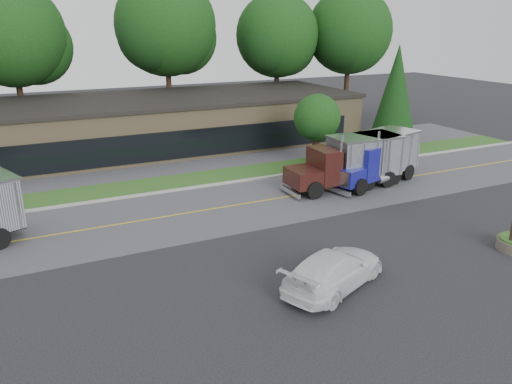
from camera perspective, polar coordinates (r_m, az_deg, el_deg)
ground at (r=22.37m, az=5.38°, el=-9.04°), size 140.00×140.00×0.00m
road at (r=29.75m, az=-3.48°, el=-1.73°), size 60.00×8.00×0.02m
center_line at (r=29.75m, az=-3.48°, el=-1.73°), size 60.00×0.12×0.01m
curb at (r=33.47m, az=-6.20°, el=0.56°), size 60.00×0.30×0.12m
grass_verge at (r=35.09m, az=-7.19°, el=1.39°), size 60.00×3.40×0.03m
far_parking at (r=39.69m, az=-9.51°, el=3.33°), size 60.00×7.00×0.02m
strip_mall at (r=45.40m, az=-9.38°, el=7.88°), size 32.00×12.00×4.00m
tree_far_b at (r=51.01m, az=-25.95°, el=15.42°), size 9.89×9.31×14.11m
tree_far_c at (r=53.03m, az=-10.13°, el=17.74°), size 10.64×10.01×15.17m
tree_far_d at (r=56.60m, az=2.51°, el=17.02°), size 9.52×8.96×13.58m
tree_far_e at (r=59.12m, az=10.67°, el=17.19°), size 9.96×9.37×14.20m
evergreen_right at (r=46.57m, az=15.70°, el=11.18°), size 3.84×3.84×8.72m
tree_verge at (r=38.53m, az=7.02°, el=8.19°), size 3.77×3.54×5.37m
dump_truck_blue at (r=34.87m, az=13.66°, el=3.96°), size 7.63×4.26×3.36m
dump_truck_maroon at (r=33.43m, az=10.74°, el=3.54°), size 8.01×2.76×3.36m
rally_car at (r=21.01m, az=8.90°, el=-8.74°), size 5.83×4.18×1.57m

